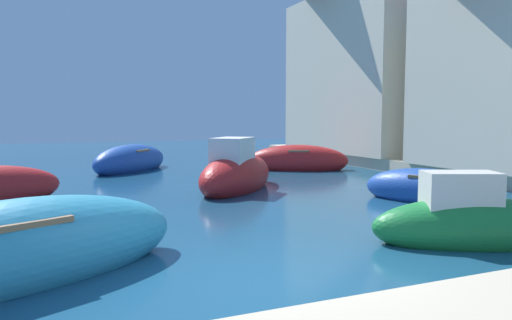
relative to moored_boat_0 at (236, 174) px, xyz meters
name	(u,v)px	position (x,y,z in m)	size (l,w,h in m)	color
ground	(272,281)	(-2.50, -8.07, -0.48)	(80.00, 80.00, 0.00)	navy
moored_boat_0	(236,174)	(0.00, 0.00, 0.00)	(4.18, 4.48, 1.97)	#B21E1E
moored_boat_2	(427,189)	(3.98, -3.96, -0.17)	(2.75, 3.60, 1.14)	#1E479E
moored_boat_4	(19,251)	(-5.71, -6.68, -0.07)	(5.14, 3.53, 1.47)	teal
moored_boat_6	(474,224)	(1.60, -7.73, -0.11)	(3.85, 2.57, 1.54)	#197233
moored_boat_7	(298,161)	(4.45, 4.29, -0.09)	(4.56, 3.26, 1.39)	#B21E1E
moored_boat_9	(131,161)	(-2.24, 6.78, -0.08)	(4.32, 4.60, 1.43)	#1E479E
waterfront_building_annex	(378,62)	(10.50, 6.88, 4.64)	(6.66, 9.47, 9.13)	beige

